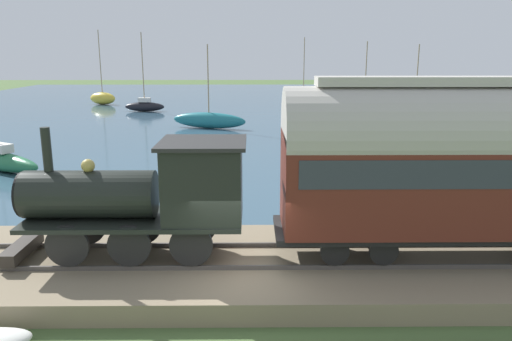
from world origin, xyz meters
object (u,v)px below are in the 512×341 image
at_px(sailboat_navy, 364,112).
at_px(sailboat_black, 145,106).
at_px(steam_locomotive, 151,192).
at_px(rowboat_mid_harbor, 462,172).
at_px(sailboat_teal, 209,120).
at_px(sailboat_brown, 414,118).
at_px(sailboat_yellow, 103,98).
at_px(sailboat_red, 303,99).
at_px(passenger_coach, 467,159).
at_px(rowboat_far_out, 75,208).
at_px(rowboat_near_shore, 395,171).

bearing_deg(sailboat_navy, sailboat_black, 49.77).
bearing_deg(steam_locomotive, rowboat_mid_harbor, -49.64).
distance_m(sailboat_black, sailboat_teal, 14.14).
height_order(sailboat_brown, rowboat_mid_harbor, sailboat_brown).
bearing_deg(sailboat_yellow, sailboat_teal, -122.09).
relative_size(sailboat_black, rowboat_mid_harbor, 2.77).
bearing_deg(sailboat_red, sailboat_brown, -129.91).
xyz_separation_m(sailboat_red, rowboat_mid_harbor, (-35.31, -4.36, -0.33)).
relative_size(passenger_coach, sailboat_red, 1.32).
distance_m(steam_locomotive, sailboat_navy, 37.53).
distance_m(sailboat_black, sailboat_brown, 27.03).
bearing_deg(sailboat_teal, sailboat_yellow, 54.77).
height_order(steam_locomotive, passenger_coach, passenger_coach).
xyz_separation_m(steam_locomotive, sailboat_yellow, (46.54, 14.83, -1.70)).
height_order(steam_locomotive, sailboat_teal, sailboat_teal).
bearing_deg(passenger_coach, rowboat_mid_harbor, -23.27).
distance_m(steam_locomotive, sailboat_brown, 33.34).
bearing_deg(steam_locomotive, passenger_coach, -90.00).
relative_size(steam_locomotive, rowboat_far_out, 3.14).
bearing_deg(sailboat_black, passenger_coach, -154.15).
height_order(sailboat_teal, rowboat_mid_harbor, sailboat_teal).
bearing_deg(rowboat_far_out, sailboat_black, -1.66).
bearing_deg(rowboat_near_shore, passenger_coach, 125.27).
xyz_separation_m(sailboat_teal, rowboat_near_shore, (-15.92, -10.76, -0.46)).
bearing_deg(passenger_coach, rowboat_far_out, 66.37).
relative_size(passenger_coach, rowboat_mid_harbor, 3.52).
distance_m(sailboat_black, sailboat_navy, 22.45).
bearing_deg(sailboat_yellow, sailboat_navy, -90.99).
xyz_separation_m(passenger_coach, rowboat_far_out, (5.46, 12.48, -3.06)).
bearing_deg(sailboat_red, sailboat_black, 139.20).
relative_size(steam_locomotive, rowboat_mid_harbor, 2.21).
xyz_separation_m(steam_locomotive, sailboat_black, (39.48, 8.43, -1.86)).
relative_size(sailboat_red, sailboat_navy, 1.09).
distance_m(sailboat_teal, sailboat_navy, 16.07).
bearing_deg(sailboat_brown, steam_locomotive, 161.73).
bearing_deg(sailboat_black, steam_locomotive, -165.21).
distance_m(sailboat_black, sailboat_yellow, 9.53).
bearing_deg(sailboat_brown, sailboat_black, 78.41).
relative_size(passenger_coach, sailboat_brown, 1.52).
bearing_deg(rowboat_near_shore, sailboat_brown, -67.35).
height_order(sailboat_navy, rowboat_near_shore, sailboat_navy).
xyz_separation_m(sailboat_yellow, sailboat_brown, (-17.60, -31.29, -0.12)).
height_order(sailboat_black, sailboat_navy, sailboat_black).
xyz_separation_m(passenger_coach, sailboat_brown, (28.94, -8.04, -2.68)).
xyz_separation_m(sailboat_brown, rowboat_near_shore, (-17.25, 6.43, -0.43)).
height_order(sailboat_red, rowboat_mid_harbor, sailboat_red).
distance_m(steam_locomotive, rowboat_far_out, 7.15).
height_order(sailboat_teal, sailboat_yellow, sailboat_yellow).
bearing_deg(steam_locomotive, sailboat_yellow, 17.68).
distance_m(sailboat_red, sailboat_brown, 19.20).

